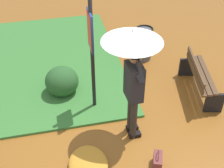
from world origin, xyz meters
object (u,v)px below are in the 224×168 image
object	(u,v)px
handbag	(158,161)
park_bench	(199,77)
trash_bin	(144,44)
info_sign_post	(91,44)
person_with_umbrella	(133,60)

from	to	relation	value
handbag	park_bench	xyz separation A→B (m)	(1.67, -1.48, 0.28)
trash_bin	park_bench	bearing A→B (deg)	-155.21
handbag	park_bench	size ratio (longest dim) A/B	0.26
handbag	park_bench	world-z (taller)	park_bench
info_sign_post	park_bench	world-z (taller)	info_sign_post
info_sign_post	park_bench	xyz separation A→B (m)	(-0.03, -2.22, -1.04)
park_bench	trash_bin	size ratio (longest dim) A/B	1.70
info_sign_post	handbag	distance (m)	2.27
person_with_umbrella	park_bench	world-z (taller)	person_with_umbrella
info_sign_post	trash_bin	distance (m)	2.38
handbag	park_bench	distance (m)	2.25
info_sign_post	trash_bin	size ratio (longest dim) A/B	2.76
park_bench	trash_bin	distance (m)	1.72
person_with_umbrella	trash_bin	xyz separation A→B (m)	(2.33, -0.98, -1.13)
person_with_umbrella	park_bench	size ratio (longest dim) A/B	1.44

